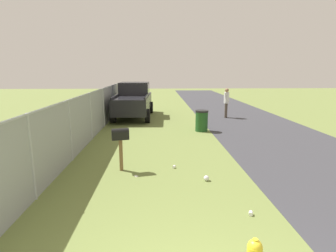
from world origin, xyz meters
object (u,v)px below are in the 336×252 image
(pedestrian, at_px, (226,101))
(mailbox, at_px, (120,137))
(pickup_truck, at_px, (134,99))
(trash_bin, at_px, (202,121))

(pedestrian, bearing_deg, mailbox, -95.39)
(mailbox, xyz_separation_m, pedestrian, (8.56, -5.18, 0.05))
(pedestrian, bearing_deg, pickup_truck, -159.13)
(mailbox, xyz_separation_m, pickup_truck, (9.03, 0.39, 0.12))
(pickup_truck, height_order, pedestrian, pickup_truck)
(mailbox, relative_size, pickup_truck, 0.24)
(trash_bin, xyz_separation_m, pedestrian, (3.59, -2.06, 0.53))
(pickup_truck, distance_m, trash_bin, 5.40)
(mailbox, distance_m, trash_bin, 5.88)
(pickup_truck, xyz_separation_m, pedestrian, (-0.48, -5.56, -0.07))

